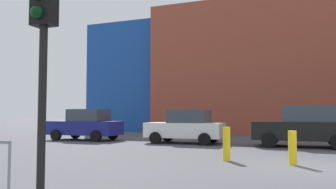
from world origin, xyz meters
TOP-DOWN VIEW (x-y plane):
  - ground_plane at (0.00, 0.00)m, footprint 200.00×200.00m
  - building_backdrop at (0.91, 21.17)m, footprint 38.67×11.75m
  - parked_car_0 at (-11.94, 6.49)m, footprint 4.11×2.02m
  - parked_car_1 at (-5.87, 6.49)m, footprint 3.96×1.94m
  - parked_car_2 at (-0.23, 6.49)m, footprint 4.33×2.12m
  - traffic_light_near_left at (-3.96, -6.26)m, footprint 0.36×0.36m
  - bollard_yellow_0 at (-0.61, 0.47)m, footprint 0.24×0.24m
  - bollard_yellow_2 at (-2.62, 0.74)m, footprint 0.24×0.24m

SIDE VIEW (x-z plane):
  - ground_plane at x=0.00m, z-range 0.00..0.00m
  - bollard_yellow_0 at x=-0.61m, z-range 0.00..1.00m
  - bollard_yellow_2 at x=-2.62m, z-range 0.00..1.08m
  - parked_car_1 at x=-5.87m, z-range 0.00..1.71m
  - parked_car_0 at x=-11.94m, z-range 0.00..1.78m
  - parked_car_2 at x=-0.23m, z-range -0.01..1.87m
  - traffic_light_near_left at x=-3.96m, z-range 0.88..4.59m
  - building_backdrop at x=0.91m, z-range -1.07..11.37m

